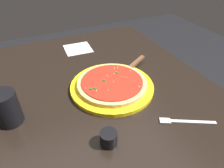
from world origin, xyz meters
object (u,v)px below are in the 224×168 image
(cup_tall_drink, at_px, (7,108))
(fork, at_px, (184,122))
(pizza, at_px, (112,83))
(cup_small_sauce, at_px, (109,138))
(pizza_server, at_px, (132,66))
(napkin_folded_right, at_px, (79,48))
(serving_plate, at_px, (112,86))

(cup_tall_drink, xyz_separation_m, fork, (-0.25, -0.52, -0.06))
(pizza, distance_m, cup_small_sauce, 0.27)
(pizza_server, height_order, cup_tall_drink, cup_tall_drink)
(napkin_folded_right, distance_m, fork, 0.69)
(serving_plate, xyz_separation_m, napkin_folded_right, (0.40, 0.02, -0.01))
(cup_small_sauce, height_order, fork, cup_small_sauce)
(fork, bearing_deg, serving_plate, 27.34)
(pizza, relative_size, cup_small_sauce, 5.35)
(pizza_server, bearing_deg, fork, -179.95)
(pizza, height_order, napkin_folded_right, pizza)
(pizza, xyz_separation_m, pizza_server, (0.08, -0.14, -0.00))
(cup_small_sauce, bearing_deg, serving_plate, -26.92)
(napkin_folded_right, bearing_deg, serving_plate, -177.37)
(napkin_folded_right, bearing_deg, fork, -166.68)
(cup_tall_drink, height_order, napkin_folded_right, cup_tall_drink)
(serving_plate, distance_m, pizza_server, 0.16)
(cup_small_sauce, height_order, napkin_folded_right, cup_small_sauce)
(pizza, relative_size, cup_tall_drink, 2.39)
(serving_plate, bearing_deg, pizza_server, -59.35)
(fork, bearing_deg, pizza, 27.34)
(cup_tall_drink, bearing_deg, pizza_server, -78.48)
(serving_plate, height_order, pizza_server, pizza_server)
(cup_small_sauce, xyz_separation_m, fork, (-0.03, -0.26, -0.02))
(cup_tall_drink, distance_m, fork, 0.58)
(pizza_server, bearing_deg, cup_small_sauce, 141.06)
(serving_plate, relative_size, pizza_server, 1.59)
(serving_plate, xyz_separation_m, fork, (-0.27, -0.14, -0.01))
(cup_small_sauce, relative_size, fork, 0.30)
(serving_plate, distance_m, fork, 0.30)
(pizza, xyz_separation_m, fork, (-0.27, -0.14, -0.02))
(pizza_server, relative_size, napkin_folded_right, 1.52)
(napkin_folded_right, bearing_deg, cup_small_sauce, 170.70)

